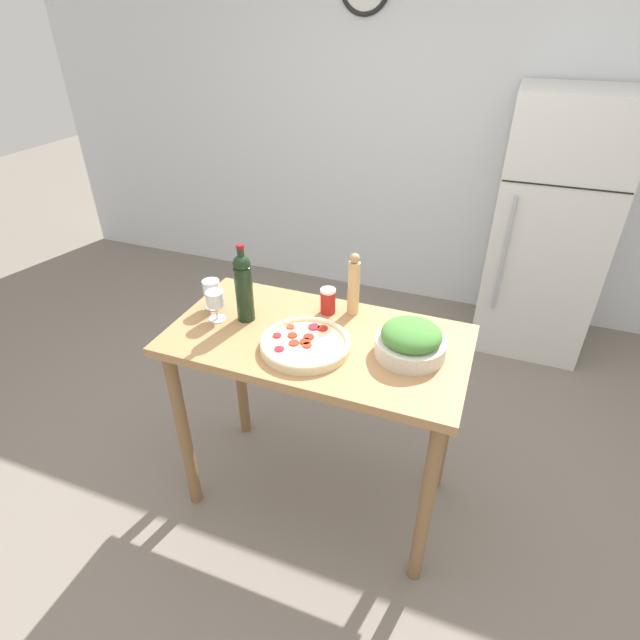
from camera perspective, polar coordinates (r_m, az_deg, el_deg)
name	(u,v)px	position (r m, az deg, el deg)	size (l,w,h in m)	color
ground_plane	(318,491)	(2.63, -0.26, -18.93)	(14.00, 14.00, 0.00)	slate
wall_back	(428,130)	(3.83, 12.28, 20.47)	(6.40, 0.09, 2.60)	silver
refrigerator	(549,229)	(3.57, 24.68, 9.46)	(0.69, 0.66, 1.67)	silver
prep_counter	(317,366)	(2.08, -0.31, -5.31)	(1.20, 0.63, 0.93)	#A87A4C
wine_bottle	(244,286)	(2.05, -8.72, 3.86)	(0.07, 0.07, 0.34)	black
wine_glass_near	(215,300)	(2.09, -11.89, 2.21)	(0.07, 0.07, 0.13)	silver
wine_glass_far	(212,289)	(2.18, -12.29, 3.47)	(0.07, 0.07, 0.13)	silver
pepper_mill	(354,285)	(2.08, 3.87, 4.01)	(0.05, 0.05, 0.28)	tan
salad_bowl	(411,341)	(1.89, 10.34, -2.33)	(0.27, 0.27, 0.14)	silver
homemade_pizza	(305,344)	(1.92, -1.68, -2.71)	(0.35, 0.35, 0.04)	beige
salt_canister	(328,301)	(2.12, 0.92, 2.20)	(0.07, 0.07, 0.11)	#B2231E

